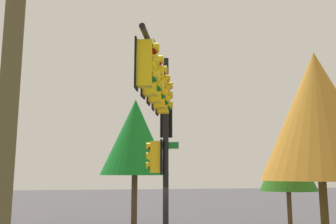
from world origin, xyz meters
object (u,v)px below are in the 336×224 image
signal_pole_assembly (160,111)px  utility_pole (10,84)px  tree_near (135,137)px  tree_far (287,159)px  tree_mid (318,115)px

signal_pole_assembly → utility_pole: utility_pole is taller
tree_near → tree_far: tree_near is taller
signal_pole_assembly → tree_far: bearing=132.2°
utility_pole → tree_mid: size_ratio=1.03×
signal_pole_assembly → tree_mid: (-1.26, 6.33, 0.29)m
signal_pole_assembly → tree_mid: tree_mid is taller
tree_near → tree_far: (1.83, 8.31, -1.27)m
utility_pole → tree_far: size_ratio=1.44×
tree_near → tree_mid: bearing=35.8°
tree_far → tree_near: bearing=-102.4°
utility_pole → tree_near: size_ratio=1.10×
tree_mid → tree_far: 7.07m
signal_pole_assembly → tree_mid: 6.46m
tree_far → tree_mid: bearing=-19.1°
tree_near → utility_pole: bearing=-12.0°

